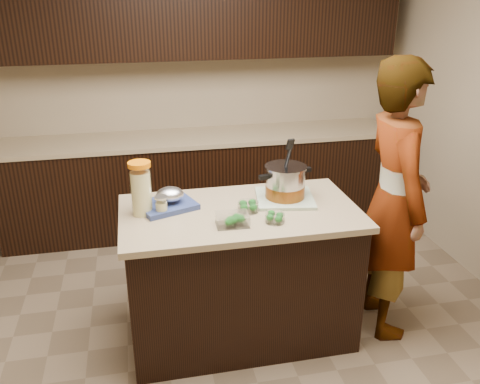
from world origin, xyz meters
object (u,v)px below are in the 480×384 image
at_px(lemonade_pitcher, 141,191).
at_px(stock_pot, 285,184).
at_px(island, 240,273).
at_px(person, 394,201).

bearing_deg(lemonade_pitcher, stock_pot, 2.23).
distance_m(island, lemonade_pitcher, 0.84).
bearing_deg(stock_pot, island, -175.81).
relative_size(island, stock_pot, 3.88).
bearing_deg(lemonade_pitcher, person, -5.60).
distance_m(island, stock_pot, 0.65).
xyz_separation_m(island, stock_pot, (0.32, 0.10, 0.56)).
bearing_deg(stock_pot, person, -29.54).
bearing_deg(person, lemonade_pitcher, 90.34).
xyz_separation_m(lemonade_pitcher, person, (1.56, -0.15, -0.14)).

